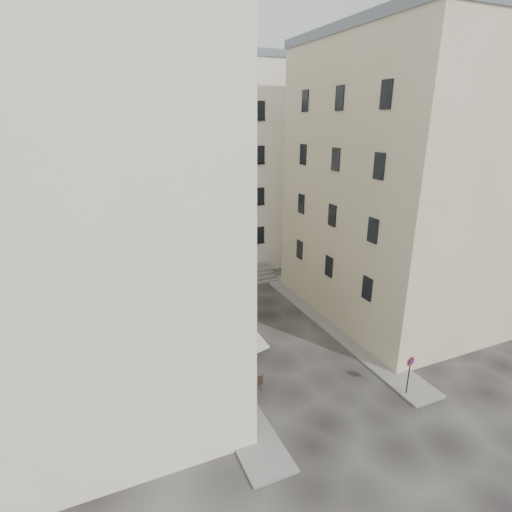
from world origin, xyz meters
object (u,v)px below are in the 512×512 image
no_parking_sign (410,368)px  bistro_table_a (250,384)px  bistro_table_b (245,365)px  pedestrian (240,331)px

no_parking_sign → bistro_table_a: 8.04m
no_parking_sign → bistro_table_b: bearing=137.3°
no_parking_sign → bistro_table_b: size_ratio=1.69×
bistro_table_a → pedestrian: pedestrian is taller
bistro_table_b → bistro_table_a: bearing=-101.5°
bistro_table_a → pedestrian: bearing=75.2°
no_parking_sign → bistro_table_a: size_ratio=1.85×
no_parking_sign → bistro_table_b: (-6.83, 5.06, -1.13)m
bistro_table_a → no_parking_sign: bearing=-25.9°
bistro_table_a → pedestrian: 4.66m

